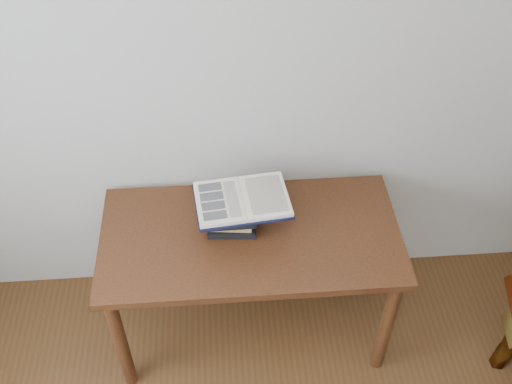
{
  "coord_description": "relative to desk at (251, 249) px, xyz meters",
  "views": [
    {
      "loc": [
        -0.14,
        -0.35,
        2.67
      ],
      "look_at": [
        -0.0,
        1.42,
        0.92
      ],
      "focal_mm": 42.0,
      "sensor_mm": 36.0,
      "label": 1
    }
  ],
  "objects": [
    {
      "name": "book_stack",
      "position": [
        -0.09,
        0.06,
        0.17
      ],
      "size": [
        0.27,
        0.19,
        0.15
      ],
      "color": "black",
      "rests_on": "desk"
    },
    {
      "name": "desk",
      "position": [
        0.0,
        0.0,
        0.0
      ],
      "size": [
        1.32,
        0.66,
        0.71
      ],
      "color": "#4F2A13",
      "rests_on": "ground"
    },
    {
      "name": "open_book",
      "position": [
        -0.03,
        0.05,
        0.26
      ],
      "size": [
        0.43,
        0.32,
        0.03
      ],
      "rotation": [
        0.0,
        0.0,
        0.11
      ],
      "color": "black",
      "rests_on": "book_stack"
    }
  ]
}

